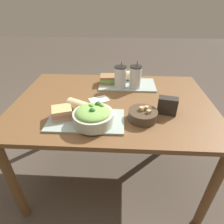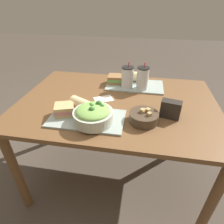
# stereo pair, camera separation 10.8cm
# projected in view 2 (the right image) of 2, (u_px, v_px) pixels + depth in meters

# --- Properties ---
(ground_plane) EXTENTS (12.00, 12.00, 0.00)m
(ground_plane) POSITION_uv_depth(u_px,v_px,m) (116.00, 172.00, 1.76)
(ground_plane) COLOR #4C4238
(dining_table) EXTENTS (1.40, 0.96, 0.77)m
(dining_table) POSITION_uv_depth(u_px,v_px,m) (117.00, 112.00, 1.39)
(dining_table) COLOR brown
(dining_table) RESTS_ON ground_plane
(tray_near) EXTENTS (0.46, 0.25, 0.01)m
(tray_near) POSITION_uv_depth(u_px,v_px,m) (87.00, 118.00, 1.14)
(tray_near) COLOR #99A89E
(tray_near) RESTS_ON dining_table
(tray_far) EXTENTS (0.46, 0.25, 0.01)m
(tray_far) POSITION_uv_depth(u_px,v_px,m) (135.00, 85.00, 1.54)
(tray_far) COLOR #99A89E
(tray_far) RESTS_ON dining_table
(salad_bowl) EXTENTS (0.23, 0.23, 0.11)m
(salad_bowl) POSITION_uv_depth(u_px,v_px,m) (93.00, 114.00, 1.08)
(salad_bowl) COLOR beige
(salad_bowl) RESTS_ON tray_near
(soup_bowl) EXTENTS (0.17, 0.17, 0.08)m
(soup_bowl) POSITION_uv_depth(u_px,v_px,m) (144.00, 117.00, 1.11)
(soup_bowl) COLOR #473828
(soup_bowl) RESTS_ON dining_table
(sandwich_near) EXTENTS (0.15, 0.14, 0.06)m
(sandwich_near) POSITION_uv_depth(u_px,v_px,m) (65.00, 109.00, 1.16)
(sandwich_near) COLOR tan
(sandwich_near) RESTS_ON tray_near
(baguette_near) EXTENTS (0.16, 0.14, 0.08)m
(baguette_near) POSITION_uv_depth(u_px,v_px,m) (81.00, 104.00, 1.19)
(baguette_near) COLOR #DBBC84
(baguette_near) RESTS_ON tray_near
(sandwich_far) EXTENTS (0.14, 0.12, 0.06)m
(sandwich_far) POSITION_uv_depth(u_px,v_px,m) (116.00, 79.00, 1.56)
(sandwich_far) COLOR olive
(sandwich_far) RESTS_ON tray_far
(baguette_far) EXTENTS (0.13, 0.10, 0.08)m
(baguette_far) POSITION_uv_depth(u_px,v_px,m) (135.00, 76.00, 1.58)
(baguette_far) COLOR #DBBC84
(baguette_far) RESTS_ON tray_far
(drink_cup_dark) EXTENTS (0.09, 0.09, 0.21)m
(drink_cup_dark) POSITION_uv_depth(u_px,v_px,m) (127.00, 78.00, 1.45)
(drink_cup_dark) COLOR silver
(drink_cup_dark) RESTS_ON tray_far
(drink_cup_red) EXTENTS (0.09, 0.09, 0.22)m
(drink_cup_red) POSITION_uv_depth(u_px,v_px,m) (142.00, 79.00, 1.44)
(drink_cup_red) COLOR silver
(drink_cup_red) RESTS_ON tray_far
(chip_bag) EXTENTS (0.13, 0.09, 0.11)m
(chip_bag) POSITION_uv_depth(u_px,v_px,m) (171.00, 109.00, 1.14)
(chip_bag) COLOR #28231E
(chip_bag) RESTS_ON dining_table
(napkin_folded) EXTENTS (0.16, 0.15, 0.00)m
(napkin_folded) POSITION_uv_depth(u_px,v_px,m) (103.00, 99.00, 1.36)
(napkin_folded) COLOR silver
(napkin_folded) RESTS_ON dining_table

